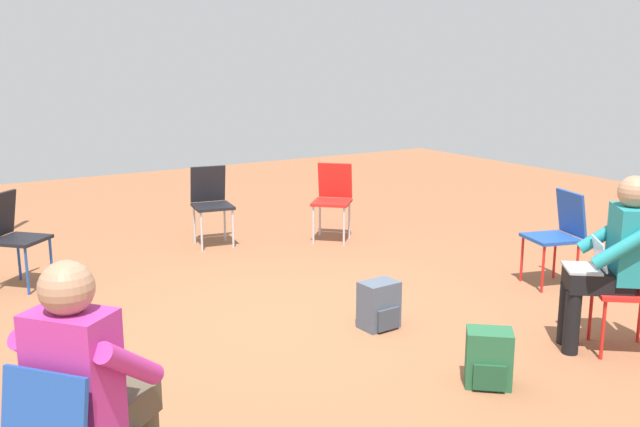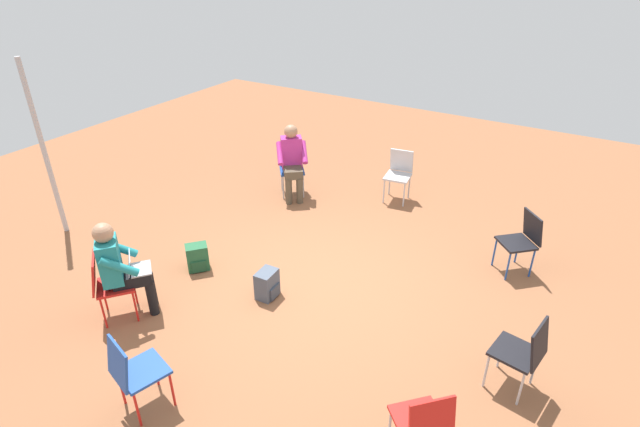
{
  "view_description": "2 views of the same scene",
  "coord_description": "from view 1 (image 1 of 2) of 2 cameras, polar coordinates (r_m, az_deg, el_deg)",
  "views": [
    {
      "loc": [
        -2.56,
        -4.49,
        2.01
      ],
      "look_at": [
        0.06,
        -0.31,
        0.92
      ],
      "focal_mm": 40.0,
      "sensor_mm": 36.0,
      "label": 1
    },
    {
      "loc": [
        4.39,
        2.67,
        3.88
      ],
      "look_at": [
        -0.28,
        -0.13,
        0.87
      ],
      "focal_mm": 28.0,
      "sensor_mm": 36.0,
      "label": 2
    }
  ],
  "objects": [
    {
      "name": "chair_northwest",
      "position": [
        6.82,
        -23.37,
        -1.41
      ],
      "size": [
        0.58,
        0.59,
        0.85
      ],
      "rotation": [
        0.0,
        0.0,
        -2.39
      ],
      "color": "black",
      "rests_on": "ground"
    },
    {
      "name": "chair_northeast",
      "position": [
        7.91,
        1.05,
        1.42
      ],
      "size": [
        0.58,
        0.58,
        0.85
      ],
      "rotation": [
        0.0,
        0.0,
        2.37
      ],
      "color": "red",
      "rests_on": "ground"
    },
    {
      "name": "person_in_magenta",
      "position": [
        3.19,
        -17.98,
        -12.64
      ],
      "size": [
        0.63,
        0.63,
        1.24
      ],
      "rotation": [
        0.0,
        0.0,
        -0.89
      ],
      "color": "#4C4233",
      "rests_on": "ground"
    },
    {
      "name": "ground_plane",
      "position": [
        5.55,
        -2.2,
        -8.78
      ],
      "size": [
        15.51,
        15.51,
        0.0
      ],
      "primitive_type": "plane",
      "color": "brown"
    },
    {
      "name": "backpack_by_empty_chair",
      "position": [
        4.64,
        13.33,
        -11.43
      ],
      "size": [
        0.34,
        0.33,
        0.36
      ],
      "rotation": [
        0.0,
        0.0,
        2.43
      ],
      "color": "#235B38",
      "rests_on": "ground"
    },
    {
      "name": "chair_north",
      "position": [
        7.78,
        -8.71,
        1.1
      ],
      "size": [
        0.46,
        0.5,
        0.85
      ],
      "rotation": [
        0.0,
        0.0,
        2.97
      ],
      "color": "black",
      "rests_on": "ground"
    },
    {
      "name": "person_with_laptop",
      "position": [
        5.25,
        22.45,
        -3.06
      ],
      "size": [
        0.64,
        0.63,
        1.24
      ],
      "rotation": [
        0.0,
        0.0,
        0.89
      ],
      "color": "black",
      "rests_on": "ground"
    },
    {
      "name": "backpack_near_laptop_user",
      "position": [
        5.44,
        4.72,
        -7.52
      ],
      "size": [
        0.29,
        0.26,
        0.36
      ],
      "rotation": [
        0.0,
        0.0,
        0.05
      ],
      "color": "#475160",
      "rests_on": "ground"
    },
    {
      "name": "chair_east",
      "position": [
        6.66,
        18.54,
        -1.34
      ],
      "size": [
        0.53,
        0.5,
        0.85
      ],
      "rotation": [
        0.0,
        0.0,
        1.28
      ],
      "color": "#1E4799",
      "rests_on": "ground"
    },
    {
      "name": "chair_southeast",
      "position": [
        5.35,
        24.03,
        -5.12
      ],
      "size": [
        0.58,
        0.58,
        0.85
      ],
      "rotation": [
        0.0,
        0.0,
        0.89
      ],
      "color": "red",
      "rests_on": "ground"
    }
  ]
}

